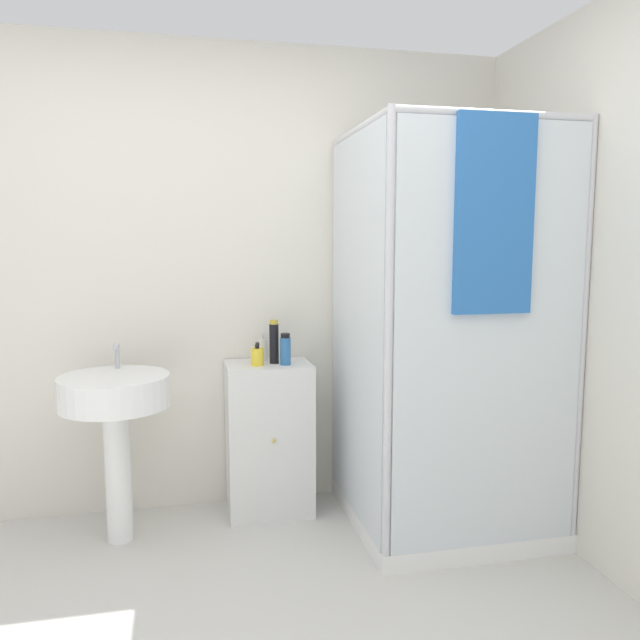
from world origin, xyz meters
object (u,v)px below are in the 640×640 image
sink (115,408)px  shampoo_bottle_blue (285,350)px  soap_dispenser (257,356)px  shampoo_bottle_tall_black (274,342)px  lotion_bottle_white (263,349)px

sink → shampoo_bottle_blue: 0.89m
sink → soap_dispenser: size_ratio=7.72×
sink → shampoo_bottle_tall_black: shampoo_bottle_tall_black is taller
soap_dispenser → shampoo_bottle_tall_black: (0.10, 0.04, 0.06)m
soap_dispenser → lotion_bottle_white: 0.15m
sink → lotion_bottle_white: size_ratio=6.39×
soap_dispenser → lotion_bottle_white: size_ratio=0.83×
shampoo_bottle_tall_black → shampoo_bottle_blue: 0.08m
soap_dispenser → lotion_bottle_white: (0.05, 0.14, 0.01)m
soap_dispenser → shampoo_bottle_tall_black: size_ratio=0.53×
lotion_bottle_white → shampoo_bottle_blue: bearing=-56.5°
sink → shampoo_bottle_tall_black: (0.80, 0.17, 0.26)m
shampoo_bottle_tall_black → lotion_bottle_white: 0.12m
sink → soap_dispenser: 0.74m
sink → shampoo_bottle_tall_black: bearing=12.4°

